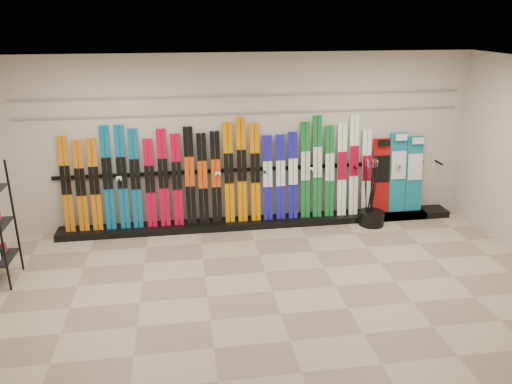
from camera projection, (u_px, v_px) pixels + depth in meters
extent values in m
plane|color=gray|center=(273.00, 291.00, 6.82)|extent=(8.00, 8.00, 0.00)
plane|color=beige|center=(247.00, 142.00, 8.65)|extent=(8.00, 0.00, 8.00)
plane|color=silver|center=(275.00, 67.00, 5.82)|extent=(8.00, 8.00, 0.00)
cube|color=black|center=(261.00, 222.00, 8.96)|extent=(8.00, 0.40, 0.12)
cube|color=#C9680D|center=(66.00, 185.00, 8.25)|extent=(0.17, 0.24, 1.60)
cube|color=#C9680D|center=(81.00, 186.00, 8.30)|extent=(0.17, 0.23, 1.53)
cube|color=#C9680D|center=(95.00, 185.00, 8.33)|extent=(0.17, 0.23, 1.55)
cube|color=#0A5A86|center=(108.00, 178.00, 8.34)|extent=(0.17, 0.26, 1.75)
cube|color=#0A5A86|center=(122.00, 178.00, 8.37)|extent=(0.17, 0.26, 1.75)
cube|color=#0A5A86|center=(135.00, 179.00, 8.41)|extent=(0.17, 0.25, 1.69)
cube|color=red|center=(150.00, 183.00, 8.46)|extent=(0.17, 0.22, 1.51)
cube|color=red|center=(163.00, 178.00, 8.48)|extent=(0.17, 0.25, 1.67)
cube|color=red|center=(177.00, 180.00, 8.52)|extent=(0.17, 0.23, 1.58)
cube|color=black|center=(190.00, 176.00, 8.54)|extent=(0.17, 0.25, 1.69)
cube|color=black|center=(203.00, 179.00, 8.58)|extent=(0.17, 0.23, 1.58)
cube|color=black|center=(216.00, 178.00, 8.61)|extent=(0.17, 0.24, 1.60)
cube|color=orange|center=(229.00, 173.00, 8.63)|extent=(0.17, 0.26, 1.74)
cube|color=orange|center=(242.00, 170.00, 8.66)|extent=(0.17, 0.27, 1.81)
cube|color=orange|center=(255.00, 173.00, 8.70)|extent=(0.17, 0.25, 1.71)
cube|color=#1B169F|center=(268.00, 178.00, 8.76)|extent=(0.17, 0.22, 1.50)
cube|color=#1B169F|center=(280.00, 177.00, 8.79)|extent=(0.17, 0.22, 1.50)
cube|color=#1B169F|center=(293.00, 176.00, 8.82)|extent=(0.17, 0.23, 1.54)
cube|color=#136C29|center=(305.00, 171.00, 8.83)|extent=(0.17, 0.25, 1.71)
cube|color=#136C29|center=(317.00, 167.00, 8.85)|extent=(0.17, 0.27, 1.81)
cube|color=#136C29|center=(329.00, 172.00, 8.91)|extent=(0.17, 0.24, 1.63)
cube|color=white|center=(342.00, 170.00, 8.94)|extent=(0.17, 0.24, 1.66)
cube|color=white|center=(354.00, 166.00, 8.95)|extent=(0.17, 0.26, 1.80)
cube|color=white|center=(366.00, 172.00, 9.01)|extent=(0.17, 0.23, 1.54)
cube|color=#990C0C|center=(381.00, 176.00, 9.10)|extent=(0.32, 0.21, 1.36)
cube|color=#14728C|center=(398.00, 173.00, 9.13)|extent=(0.31, 0.23, 1.46)
cube|color=#14728C|center=(414.00, 174.00, 9.19)|extent=(0.31, 0.22, 1.38)
cylinder|color=black|center=(372.00, 218.00, 8.96)|extent=(0.45, 0.45, 0.25)
cylinder|color=black|center=(371.00, 193.00, 8.78)|extent=(0.03, 0.15, 1.17)
cylinder|color=black|center=(375.00, 193.00, 8.81)|extent=(0.12, 0.05, 1.18)
cylinder|color=black|center=(373.00, 193.00, 8.78)|extent=(0.03, 0.11, 1.18)
cylinder|color=black|center=(373.00, 190.00, 8.92)|extent=(0.16, 0.12, 1.17)
cylinder|color=black|center=(371.00, 191.00, 8.89)|extent=(0.04, 0.10, 1.18)
cylinder|color=black|center=(366.00, 192.00, 8.86)|extent=(0.14, 0.06, 1.18)
cylinder|color=black|center=(366.00, 194.00, 8.75)|extent=(0.10, 0.03, 1.18)
cylinder|color=black|center=(371.00, 192.00, 8.86)|extent=(0.15, 0.08, 1.17)
cylinder|color=black|center=(372.00, 193.00, 8.78)|extent=(0.12, 0.15, 1.17)
cube|color=gray|center=(247.00, 113.00, 8.46)|extent=(7.60, 0.02, 0.03)
cube|color=gray|center=(247.00, 95.00, 8.36)|extent=(7.60, 0.02, 0.03)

